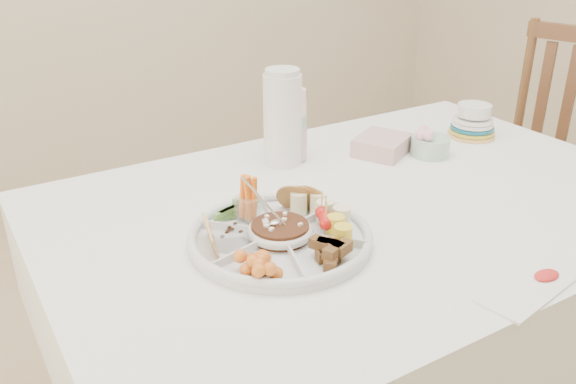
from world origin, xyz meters
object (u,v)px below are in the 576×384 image
party_tray (280,234)px  thermos (282,117)px  dining_table (360,327)px  chair (540,169)px  plate_stack (473,122)px

party_tray → thermos: bearing=58.5°
dining_table → party_tray: 0.50m
party_tray → thermos: thermos is taller
chair → party_tray: size_ratio=2.68×
chair → thermos: size_ratio=3.82×
dining_table → thermos: 0.60m
thermos → plate_stack: bearing=-11.0°
chair → thermos: (-1.10, 0.04, 0.38)m
party_tray → thermos: size_ratio=1.42×
plate_stack → thermos: bearing=169.0°
dining_table → plate_stack: bearing=19.1°
chair → party_tray: 1.41m
dining_table → plate_stack: (0.55, 0.19, 0.42)m
chair → plate_stack: (-0.50, -0.08, 0.29)m
thermos → plate_stack: size_ratio=1.88×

